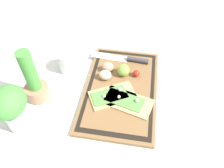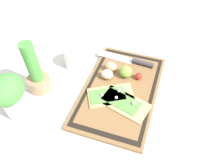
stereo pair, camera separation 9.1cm
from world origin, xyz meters
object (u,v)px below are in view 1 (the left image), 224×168
at_px(pizza_slice_near, 127,101).
at_px(cherry_tomato_red, 136,73).
at_px(egg_brown, 108,67).
at_px(herb_pot, 34,83).
at_px(knife, 129,59).
at_px(sauce_jar, 69,63).
at_px(lime, 124,70).
at_px(egg_pink, 105,75).
at_px(herb_glass, 11,107).
at_px(pizza_slice_far, 112,95).

bearing_deg(pizza_slice_near, cherry_tomato_red, -8.69).
xyz_separation_m(pizza_slice_near, egg_brown, (0.16, 0.11, 0.02)).
distance_m(pizza_slice_near, herb_pot, 0.37).
xyz_separation_m(cherry_tomato_red, herb_pot, (-0.17, 0.39, 0.05)).
height_order(knife, cherry_tomato_red, cherry_tomato_red).
bearing_deg(cherry_tomato_red, sauce_jar, 87.62).
height_order(egg_brown, herb_pot, herb_pot).
xyz_separation_m(lime, cherry_tomato_red, (0.00, -0.05, -0.01)).
height_order(pizza_slice_near, herb_pot, herb_pot).
bearing_deg(egg_pink, egg_brown, -1.94).
bearing_deg(lime, cherry_tomato_red, -88.97).
height_order(sauce_jar, herb_glass, herb_glass).
bearing_deg(egg_brown, knife, -46.49).
distance_m(egg_pink, sauce_jar, 0.19).
height_order(egg_brown, lime, lime).
bearing_deg(egg_pink, knife, -33.69).
xyz_separation_m(knife, herb_pot, (-0.26, 0.34, 0.06)).
xyz_separation_m(pizza_slice_far, herb_pot, (-0.04, 0.30, 0.06)).
height_order(pizza_slice_near, egg_brown, egg_brown).
height_order(egg_pink, lime, lime).
relative_size(lime, cherry_tomato_red, 1.80).
bearing_deg(egg_brown, pizza_slice_near, -146.85).
bearing_deg(knife, lime, 173.60).
distance_m(pizza_slice_far, herb_pot, 0.31).
bearing_deg(knife, egg_brown, 133.51).
bearing_deg(pizza_slice_far, herb_pot, 96.72).
bearing_deg(egg_brown, cherry_tomato_red, -95.53).
distance_m(lime, cherry_tomato_red, 0.05).
height_order(pizza_slice_near, knife, pizza_slice_near).
bearing_deg(sauce_jar, knife, -73.00).
distance_m(egg_brown, egg_pink, 0.05).
bearing_deg(egg_pink, herb_glass, 134.74).
bearing_deg(egg_brown, herb_pot, 124.54).
relative_size(pizza_slice_far, herb_glass, 1.06).
bearing_deg(sauce_jar, pizza_slice_far, -122.64).
distance_m(pizza_slice_near, lime, 0.15).
relative_size(egg_brown, cherry_tomato_red, 1.77).
bearing_deg(pizza_slice_near, lime, 11.50).
height_order(pizza_slice_near, pizza_slice_far, same).
xyz_separation_m(egg_brown, cherry_tomato_red, (-0.01, -0.13, -0.01)).
relative_size(knife, herb_glass, 1.41).
xyz_separation_m(pizza_slice_near, lime, (0.15, 0.03, 0.02)).
height_order(knife, egg_brown, egg_brown).
relative_size(herb_pot, herb_glass, 1.22).
distance_m(knife, sauce_jar, 0.28).
height_order(cherry_tomato_red, sauce_jar, sauce_jar).
distance_m(egg_pink, lime, 0.09).
height_order(egg_pink, sauce_jar, sauce_jar).
relative_size(pizza_slice_near, cherry_tomato_red, 7.20).
relative_size(pizza_slice_near, egg_pink, 4.07).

